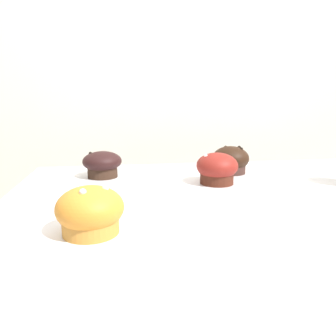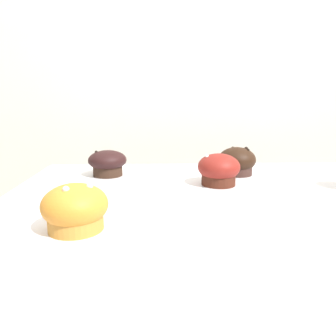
# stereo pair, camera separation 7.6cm
# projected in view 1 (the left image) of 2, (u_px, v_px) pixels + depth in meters

# --- Properties ---
(wall_back) EXTENTS (3.20, 0.10, 1.80)m
(wall_back) POSITION_uv_depth(u_px,v_px,m) (184.00, 150.00, 1.32)
(wall_back) COLOR beige
(wall_back) RESTS_ON ground
(muffin_front_center) EXTENTS (0.10, 0.10, 0.07)m
(muffin_front_center) POSITION_uv_depth(u_px,v_px,m) (102.00, 164.00, 0.86)
(muffin_front_center) COLOR #342117
(muffin_front_center) RESTS_ON display_counter
(muffin_back_left) EXTENTS (0.10, 0.10, 0.08)m
(muffin_back_left) POSITION_uv_depth(u_px,v_px,m) (230.00, 160.00, 0.91)
(muffin_back_left) COLOR #3B241E
(muffin_back_left) RESTS_ON display_counter
(muffin_back_right) EXTENTS (0.10, 0.10, 0.08)m
(muffin_back_right) POSITION_uv_depth(u_px,v_px,m) (90.00, 212.00, 0.50)
(muffin_back_right) COLOR #C78435
(muffin_back_right) RESTS_ON display_counter
(muffin_front_left) EXTENTS (0.10, 0.10, 0.08)m
(muffin_front_left) POSITION_uv_depth(u_px,v_px,m) (217.00, 169.00, 0.79)
(muffin_front_left) COLOR #482014
(muffin_front_left) RESTS_ON display_counter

